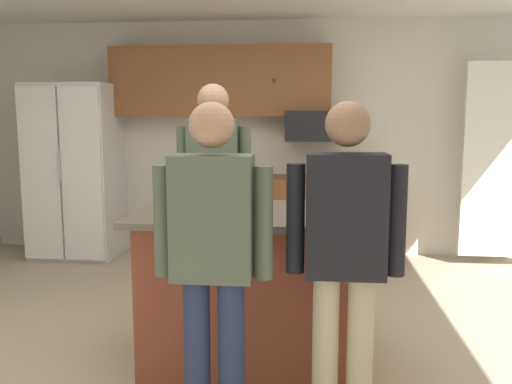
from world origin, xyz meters
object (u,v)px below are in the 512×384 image
person_guest_right (213,249)px  person_host_foreground (214,183)px  kitchen_island (251,286)px  mug_blue_stoneware (170,202)px  tumbler_amber (252,204)px  glass_pilsner (337,200)px  refrigerator (76,171)px  microwave_over_range (312,126)px  person_guest_left (345,246)px

person_guest_right → person_host_foreground: (-0.28, 1.56, 0.12)m
kitchen_island → mug_blue_stoneware: bearing=-176.1°
tumbler_amber → glass_pilsner: bearing=21.5°
tumbler_amber → mug_blue_stoneware: (-0.53, 0.13, -0.02)m
refrigerator → kitchen_island: (2.23, -2.44, -0.46)m
refrigerator → glass_pilsner: bearing=-41.1°
refrigerator → microwave_over_range: size_ratio=3.39×
person_guest_right → glass_pilsner: size_ratio=11.29×
microwave_over_range → tumbler_amber: microwave_over_range is taller
mug_blue_stoneware → person_guest_right: bearing=-61.8°
person_host_foreground → mug_blue_stoneware: person_host_foreground is taller
person_guest_right → mug_blue_stoneware: (-0.41, 0.77, 0.09)m
person_guest_left → refrigerator: bearing=4.0°
mug_blue_stoneware → person_guest_left: bearing=-32.5°
person_host_foreground → mug_blue_stoneware: size_ratio=14.59×
glass_pilsner → tumbler_amber: tumbler_amber is taller
person_host_foreground → person_guest_right: bearing=-15.9°
glass_pilsner → microwave_over_range: bearing=93.7°
person_guest_right → tumbler_amber: person_guest_right is taller
refrigerator → tumbler_amber: (2.26, -2.61, 0.10)m
person_guest_right → tumbler_amber: 0.66m
person_host_foreground → tumbler_amber: bearing=-2.7°
kitchen_island → tumbler_amber: 0.58m
microwave_over_range → refrigerator: bearing=-177.4°
microwave_over_range → tumbler_amber: (-0.34, -2.72, -0.40)m
microwave_over_range → person_host_foreground: 1.99m
person_guest_right → mug_blue_stoneware: 0.88m
person_guest_left → tumbler_amber: person_guest_left is taller
person_guest_left → person_host_foreground: person_host_foreground is taller
kitchen_island → person_guest_right: person_guest_right is taller
person_guest_left → tumbler_amber: (-0.51, 0.54, 0.11)m
person_guest_left → glass_pilsner: 0.74m
kitchen_island → person_guest_right: 0.92m
person_host_foreground → mug_blue_stoneware: 0.80m
kitchen_island → person_guest_right: (-0.09, -0.81, 0.44)m
microwave_over_range → person_guest_left: bearing=-87.1°
glass_pilsner → kitchen_island: bearing=-176.2°
refrigerator → microwave_over_range: bearing=2.6°
microwave_over_range → kitchen_island: bearing=-98.2°
microwave_over_range → glass_pilsner: 2.56m
person_guest_right → person_host_foreground: 1.59m
kitchen_island → person_guest_right: bearing=-96.5°
person_guest_left → person_guest_right: person_guest_left is taller
person_host_foreground → kitchen_island: bearing=0.0°
tumbler_amber → mug_blue_stoneware: bearing=166.5°
refrigerator → person_guest_right: size_ratio=1.17×
microwave_over_range → person_guest_right: 3.44m
mug_blue_stoneware → kitchen_island: bearing=3.9°
tumbler_amber → mug_blue_stoneware: size_ratio=1.19×
refrigerator → mug_blue_stoneware: refrigerator is taller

